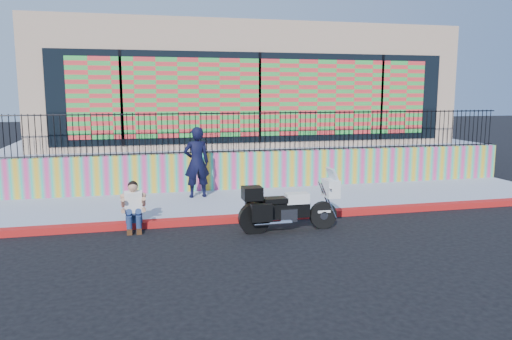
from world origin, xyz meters
name	(u,v)px	position (x,y,z in m)	size (l,w,h in m)	color
ground	(301,218)	(0.00, 0.00, 0.00)	(90.00, 90.00, 0.00)	black
red_curb	(301,215)	(0.00, 0.00, 0.07)	(16.00, 0.30, 0.15)	red
sidewalk	(282,201)	(0.00, 1.65, 0.07)	(16.00, 3.00, 0.15)	#959FB3
mural_wall	(267,169)	(0.00, 3.25, 0.70)	(16.00, 0.20, 1.10)	#E33B84
metal_fence	(267,132)	(0.00, 3.25, 1.85)	(15.80, 0.04, 1.20)	black
elevated_platform	(234,152)	(0.00, 8.35, 0.62)	(16.00, 10.00, 1.25)	#959FB3
storefront_building	(235,86)	(0.00, 8.13, 3.25)	(14.00, 8.06, 4.00)	tan
police_motorcycle	(287,205)	(-0.67, -1.03, 0.57)	(2.20, 0.73, 1.37)	black
police_officer	(197,162)	(-2.23, 2.33, 1.12)	(0.71, 0.47, 1.94)	black
seated_man	(134,211)	(-3.94, -0.20, 0.45)	(0.54, 0.71, 1.06)	navy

